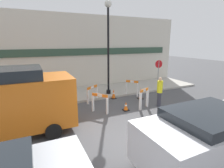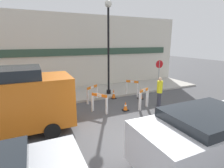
% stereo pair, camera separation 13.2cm
% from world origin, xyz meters
% --- Properties ---
extents(ground_plane, '(60.00, 60.00, 0.00)m').
position_xyz_m(ground_plane, '(0.00, 0.00, 0.00)').
color(ground_plane, '#4C4C4F').
extents(sidewalk_slab, '(18.00, 3.19, 0.13)m').
position_xyz_m(sidewalk_slab, '(0.00, 6.10, 0.06)').
color(sidewalk_slab, '#ADA89E').
rests_on(sidewalk_slab, ground_plane).
extents(storefront_facade, '(18.00, 0.22, 5.50)m').
position_xyz_m(storefront_facade, '(0.00, 7.77, 2.75)').
color(storefront_facade, beige).
rests_on(storefront_facade, ground_plane).
extents(streetlamp_post, '(0.44, 0.44, 5.85)m').
position_xyz_m(streetlamp_post, '(1.51, 5.16, 3.85)').
color(streetlamp_post, black).
rests_on(streetlamp_post, sidewalk_slab).
extents(stop_sign, '(0.60, 0.12, 2.03)m').
position_xyz_m(stop_sign, '(5.86, 5.38, 1.49)').
color(stop_sign, gray).
rests_on(stop_sign, sidewalk_slab).
extents(barricade_0, '(0.66, 0.79, 1.00)m').
position_xyz_m(barricade_0, '(-0.10, 2.63, 0.55)').
color(barricade_0, white).
rests_on(barricade_0, ground_plane).
extents(barricade_1, '(0.76, 0.42, 1.10)m').
position_xyz_m(barricade_1, '(2.27, 2.17, 0.58)').
color(barricade_1, white).
rests_on(barricade_1, ground_plane).
extents(barricade_2, '(0.64, 0.72, 1.06)m').
position_xyz_m(barricade_2, '(2.86, 4.35, 0.57)').
color(barricade_2, white).
rests_on(barricade_2, ground_plane).
extents(barricade_3, '(0.87, 0.66, 0.99)m').
position_xyz_m(barricade_3, '(0.10, 4.35, 0.55)').
color(barricade_3, white).
rests_on(barricade_3, ground_plane).
extents(traffic_cone_0, '(0.30, 0.30, 0.61)m').
position_xyz_m(traffic_cone_0, '(1.53, 4.40, 0.29)').
color(traffic_cone_0, black).
rests_on(traffic_cone_0, ground_plane).
extents(traffic_cone_1, '(0.30, 0.30, 0.73)m').
position_xyz_m(traffic_cone_1, '(3.03, 3.58, 0.35)').
color(traffic_cone_1, black).
rests_on(traffic_cone_1, ground_plane).
extents(traffic_cone_2, '(0.30, 0.30, 0.50)m').
position_xyz_m(traffic_cone_2, '(1.24, 2.31, 0.24)').
color(traffic_cone_2, black).
rests_on(traffic_cone_2, ground_plane).
extents(person_worker, '(0.43, 0.43, 1.65)m').
position_xyz_m(person_worker, '(3.24, 2.09, 0.90)').
color(person_worker, '#33333D').
rests_on(person_worker, ground_plane).
extents(parked_car_1, '(4.14, 2.02, 1.71)m').
position_xyz_m(parked_car_1, '(1.21, -2.33, 0.96)').
color(parked_car_1, silver).
rests_on(parked_car_1, ground_plane).
extents(work_van, '(4.95, 2.21, 2.60)m').
position_xyz_m(work_van, '(-4.10, 2.07, 1.40)').
color(work_van, '#D16619').
rests_on(work_van, ground_plane).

